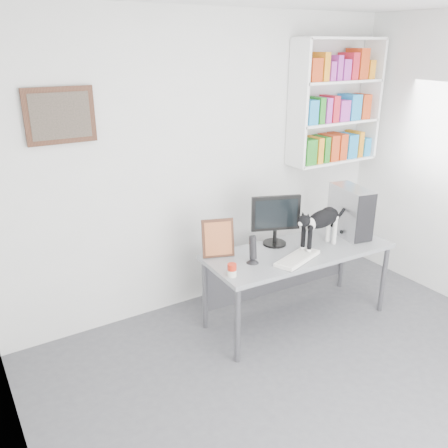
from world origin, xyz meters
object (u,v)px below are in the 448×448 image
object	(u,v)px
speaker	(253,249)
leaning_print	(218,237)
bookshelf	(336,102)
monitor	(275,220)
desk	(297,285)
keyboard	(297,258)
cat	(321,229)
soup_can	(232,270)
pc_tower	(350,211)

from	to	relation	value
speaker	leaning_print	bearing A→B (deg)	139.73
bookshelf	monitor	size ratio (longest dim) A/B	2.64
bookshelf	desk	bearing A→B (deg)	-145.06
keyboard	desk	bearing A→B (deg)	26.85
leaning_print	cat	xyz separation A→B (m)	(0.85, -0.33, 0.01)
monitor	soup_can	world-z (taller)	monitor
desk	keyboard	world-z (taller)	keyboard
bookshelf	desk	xyz separation A→B (m)	(-0.97, -0.68, -1.50)
soup_can	leaning_print	bearing A→B (deg)	74.61
pc_tower	soup_can	bearing A→B (deg)	-162.82
bookshelf	keyboard	bearing A→B (deg)	-143.40
monitor	pc_tower	size ratio (longest dim) A/B	1.02
desk	soup_can	xyz separation A→B (m)	(-0.78, -0.12, 0.40)
pc_tower	leaning_print	bearing A→B (deg)	-179.06
speaker	monitor	bearing A→B (deg)	45.81
desk	monitor	xyz separation A→B (m)	(-0.12, 0.21, 0.59)
bookshelf	soup_can	size ratio (longest dim) A/B	11.71
desk	monitor	distance (m)	0.63
bookshelf	monitor	distance (m)	1.50
monitor	soup_can	xyz separation A→B (m)	(-0.67, -0.33, -0.18)
speaker	keyboard	bearing A→B (deg)	-7.10
keyboard	pc_tower	xyz separation A→B (m)	(0.79, 0.20, 0.21)
monitor	cat	size ratio (longest dim) A/B	0.79
pc_tower	soup_can	world-z (taller)	pc_tower
keyboard	speaker	world-z (taller)	speaker
bookshelf	desk	distance (m)	1.91
pc_tower	leaning_print	size ratio (longest dim) A/B	1.37
bookshelf	leaning_print	world-z (taller)	bookshelf
keyboard	leaning_print	size ratio (longest dim) A/B	1.35
pc_tower	speaker	world-z (taller)	pc_tower
desk	leaning_print	distance (m)	0.90
keyboard	cat	xyz separation A→B (m)	(0.34, 0.10, 0.17)
bookshelf	cat	size ratio (longest dim) A/B	2.09
speaker	soup_can	world-z (taller)	speaker
speaker	leaning_print	distance (m)	0.32
keyboard	soup_can	distance (m)	0.63
bookshelf	pc_tower	distance (m)	1.17
bookshelf	keyboard	world-z (taller)	bookshelf
pc_tower	cat	bearing A→B (deg)	-156.89
monitor	desk	bearing A→B (deg)	-39.49
keyboard	cat	bearing A→B (deg)	-2.26
keyboard	leaning_print	distance (m)	0.69
cat	desk	bearing A→B (deg)	149.54
bookshelf	cat	bearing A→B (deg)	-136.99
monitor	pc_tower	world-z (taller)	monitor
desk	cat	xyz separation A→B (m)	(0.18, -0.06, 0.53)
keyboard	cat	distance (m)	0.39
pc_tower	cat	world-z (taller)	pc_tower
bookshelf	speaker	distance (m)	1.92
leaning_print	bookshelf	bearing A→B (deg)	33.71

